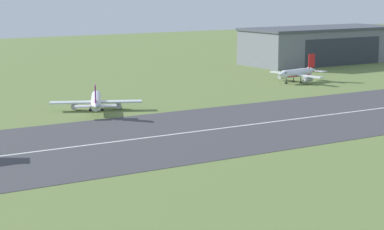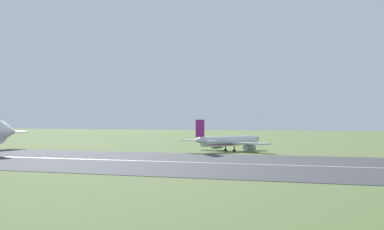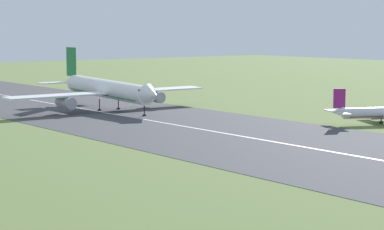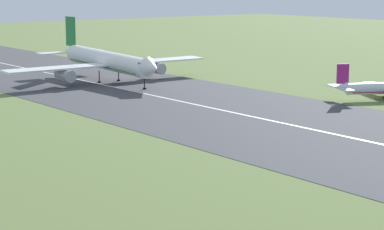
# 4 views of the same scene
# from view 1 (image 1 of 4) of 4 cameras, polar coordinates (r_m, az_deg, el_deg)

# --- Properties ---
(runway_strip) EXTENTS (463.83, 49.16, 0.06)m
(runway_strip) POSITION_cam_1_polar(r_m,az_deg,el_deg) (173.30, 6.24, -0.52)
(runway_strip) COLOR #3D3D42
(runway_strip) RESTS_ON ground_plane
(runway_centreline) EXTENTS (417.45, 0.70, 0.01)m
(runway_centreline) POSITION_cam_1_polar(r_m,az_deg,el_deg) (173.29, 6.24, -0.51)
(runway_centreline) COLOR silver
(runway_centreline) RESTS_ON runway_strip
(hangar_building) EXTENTS (66.09, 26.51, 14.37)m
(hangar_building) POSITION_cam_1_polar(r_m,az_deg,el_deg) (307.08, 9.80, 5.28)
(hangar_building) COLOR slate
(hangar_building) RESTS_ON ground_plane
(airplane_parked_west) EXTENTS (17.86, 21.67, 8.87)m
(airplane_parked_west) POSITION_cam_1_polar(r_m,az_deg,el_deg) (243.99, 8.03, 3.16)
(airplane_parked_west) COLOR silver
(airplane_parked_west) RESTS_ON ground_plane
(airplane_parked_centre) EXTENTS (21.89, 24.05, 7.88)m
(airplane_parked_centre) POSITION_cam_1_polar(r_m,az_deg,el_deg) (188.74, -7.32, 1.05)
(airplane_parked_centre) COLOR silver
(airplane_parked_centre) RESTS_ON ground_plane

